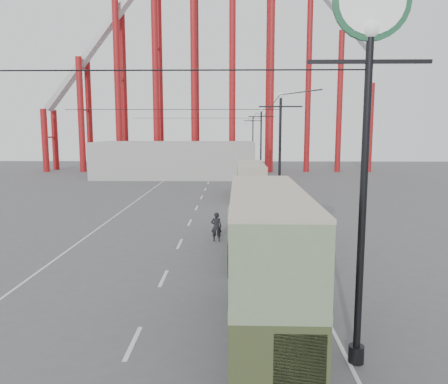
{
  "coord_description": "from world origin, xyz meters",
  "views": [
    {
      "loc": [
        2.08,
        -14.69,
        6.53
      ],
      "look_at": [
        1.58,
        10.46,
        3.0
      ],
      "focal_mm": 35.0,
      "sensor_mm": 36.0,
      "label": 1
    }
  ],
  "objects_px": {
    "single_decker_green": "(257,216)",
    "double_decker_bus": "(267,257)",
    "single_decker_cream": "(251,177)",
    "lamp_post_near": "(368,79)",
    "pedestrian": "(216,227)"
  },
  "relations": [
    {
      "from": "lamp_post_near",
      "to": "single_decker_cream",
      "type": "height_order",
      "value": "lamp_post_near"
    },
    {
      "from": "double_decker_bus",
      "to": "pedestrian",
      "type": "distance_m",
      "value": 12.49
    },
    {
      "from": "single_decker_cream",
      "to": "pedestrian",
      "type": "height_order",
      "value": "single_decker_cream"
    },
    {
      "from": "lamp_post_near",
      "to": "pedestrian",
      "type": "bearing_deg",
      "value": 108.12
    },
    {
      "from": "single_decker_cream",
      "to": "single_decker_green",
      "type": "bearing_deg",
      "value": -90.92
    },
    {
      "from": "single_decker_cream",
      "to": "double_decker_bus",
      "type": "bearing_deg",
      "value": -90.98
    },
    {
      "from": "double_decker_bus",
      "to": "single_decker_cream",
      "type": "height_order",
      "value": "double_decker_bus"
    },
    {
      "from": "pedestrian",
      "to": "single_decker_green",
      "type": "bearing_deg",
      "value": 152.83
    },
    {
      "from": "pedestrian",
      "to": "single_decker_cream",
      "type": "bearing_deg",
      "value": -99.24
    },
    {
      "from": "lamp_post_near",
      "to": "pedestrian",
      "type": "height_order",
      "value": "lamp_post_near"
    },
    {
      "from": "double_decker_bus",
      "to": "single_decker_cream",
      "type": "distance_m",
      "value": 30.74
    },
    {
      "from": "lamp_post_near",
      "to": "double_decker_bus",
      "type": "distance_m",
      "value": 5.95
    },
    {
      "from": "lamp_post_near",
      "to": "single_decker_cream",
      "type": "xyz_separation_m",
      "value": [
        -1.7,
        32.22,
        -6.0
      ]
    },
    {
      "from": "lamp_post_near",
      "to": "double_decker_bus",
      "type": "bearing_deg",
      "value": 148.58
    },
    {
      "from": "single_decker_green",
      "to": "double_decker_bus",
      "type": "bearing_deg",
      "value": -88.09
    }
  ]
}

